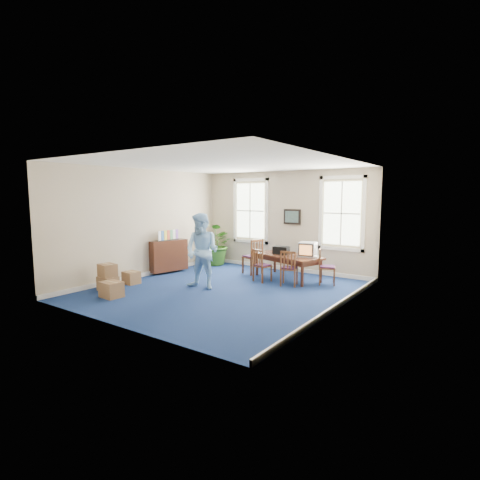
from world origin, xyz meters
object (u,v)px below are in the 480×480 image
Objects in this scene: man at (202,251)px; chair_near_left at (262,265)px; potted_plant at (217,244)px; cardboard_boxes at (115,277)px; conference_table at (287,267)px; credenza at (169,258)px; crt_tv at (308,249)px.

chair_near_left is at bearing 54.96° from man.
man is (-0.85, -1.60, 0.52)m from chair_near_left.
cardboard_boxes is (0.08, -4.27, -0.38)m from potted_plant.
cardboard_boxes is (-1.69, -1.44, -0.63)m from man.
potted_plant reaches higher than conference_table.
man is 1.60× the size of credenza.
man reaches higher than potted_plant.
crt_tv is 0.39× the size of cardboard_boxes.
crt_tv is 1.35m from chair_near_left.
man is 1.57× the size of cardboard_boxes.
cardboard_boxes is (-2.97, -3.75, 0.01)m from conference_table.
chair_near_left reaches higher than cardboard_boxes.
potted_plant is at bearing -172.25° from conference_table.
potted_plant is (0.42, 1.90, 0.26)m from credenza.
credenza is 0.83× the size of potted_plant.
cardboard_boxes is at bearing -88.93° from potted_plant.
credenza is at bearing 101.92° from cardboard_boxes.
potted_plant reaches higher than crt_tv.
man is at bearing -138.36° from crt_tv.
crt_tv is (0.61, 0.05, 0.56)m from conference_table.
cardboard_boxes is (-2.54, -3.04, -0.10)m from chair_near_left.
man reaches higher than chair_near_left.
conference_table is 3.12m from potted_plant.
chair_near_left is at bearing 50.08° from cardboard_boxes.
chair_near_left is at bearing -25.14° from potted_plant.
conference_table is 4.78m from cardboard_boxes.
crt_tv is at bearing -7.48° from potted_plant.
conference_table is 1.64× the size of cardboard_boxes.
conference_table is 2.22× the size of chair_near_left.
chair_near_left is 1.89m from man.
chair_near_left is 3.12m from credenza.
chair_near_left is 0.47× the size of man.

